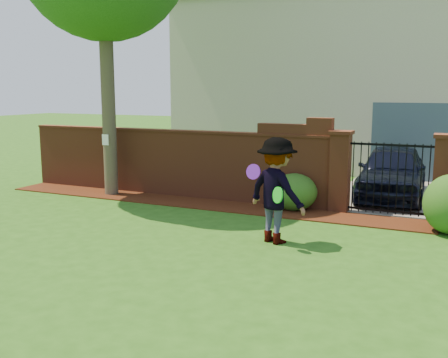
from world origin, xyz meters
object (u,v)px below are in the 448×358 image
at_px(frisbee_green, 278,195).
at_px(man, 275,191).
at_px(frisbee_purple, 253,172).
at_px(car, 391,173).

bearing_deg(frisbee_green, man, 116.29).
bearing_deg(frisbee_purple, frisbee_green, -23.99).
relative_size(car, frisbee_purple, 14.16).
height_order(car, frisbee_green, car).
distance_m(car, frisbee_purple, 5.36).
xyz_separation_m(car, frisbee_purple, (-1.86, -4.99, 0.63)).
height_order(man, frisbee_green, man).
bearing_deg(frisbee_purple, man, 15.32).
bearing_deg(car, frisbee_green, -106.47).
distance_m(car, frisbee_green, 5.40).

